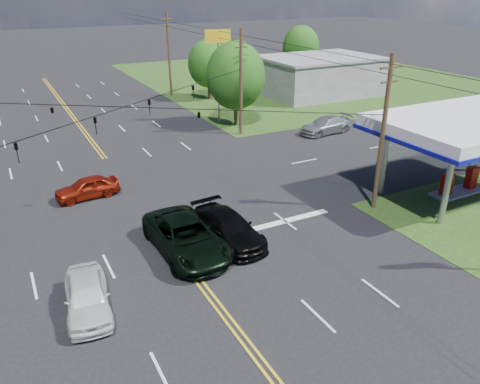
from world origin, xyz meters
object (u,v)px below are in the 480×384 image
retail_ne (319,77)px  tree_right_b (208,64)px  tree_right_a (236,76)px  tree_far_r (301,47)px  pickup_white (87,296)px  gas_canopy (471,126)px  pole_right_far (169,53)px  suv_black (229,228)px  pickup_dkgreen (186,237)px  pole_ne (241,82)px  pole_se (383,133)px

retail_ne → tree_right_b: 14.22m
tree_right_a → tree_right_b: bearing=78.2°
tree_far_r → pickup_white: tree_far_r is taller
gas_canopy → pole_right_far: bearing=99.7°
retail_ne → suv_black: 39.28m
pickup_white → tree_right_b: bearing=65.5°
tree_far_r → retail_ne: bearing=-111.8°
retail_ne → pickup_white: retail_ne is taller
tree_right_b → pickup_dkgreen: 36.38m
pickup_dkgreen → gas_canopy: bearing=-5.5°
pole_right_far → retail_ne: bearing=-25.2°
pole_ne → pickup_white: (-18.06, -20.08, -4.14)m
pickup_dkgreen → suv_black: pickup_dkgreen is taller
tree_right_a → tree_far_r: size_ratio=1.07×
tree_far_r → suv_black: 49.57m
tree_far_r → pole_se: bearing=-118.3°
pole_ne → gas_canopy: bearing=-71.1°
gas_canopy → suv_black: size_ratio=2.23×
pole_se → pickup_white: 18.65m
suv_black → tree_right_a: bearing=57.1°
pole_right_far → pickup_white: size_ratio=2.21×
pickup_dkgreen → tree_right_b: bearing=62.8°
pickup_dkgreen → pickup_white: pickup_dkgreen is taller
tree_far_r → pickup_dkgreen: bearing=-131.0°
retail_ne → tree_right_a: 18.09m
pole_se → tree_right_a: pole_se is taller
retail_ne → tree_right_b: bearing=163.5°
tree_right_b → pickup_dkgreen: tree_right_b is taller
gas_canopy → tree_right_b: bearing=95.0°
pickup_white → pickup_dkgreen: bearing=32.0°
tree_right_a → tree_right_b: 12.27m
tree_right_b → pickup_white: (-21.56, -35.08, -3.45)m
suv_black → pickup_white: suv_black is taller
pickup_dkgreen → pickup_white: 6.14m
pole_se → pole_ne: bearing=90.0°
tree_right_b → suv_black: (-13.50, -32.50, -3.42)m
retail_ne → pole_right_far: bearing=154.8°
tree_right_b → pole_ne: bearing=-103.1°
tree_right_a → retail_ne: bearing=26.6°
pole_right_far → pickup_white: (-18.06, -39.08, -4.40)m
retail_ne → pole_right_far: size_ratio=1.40×
tree_right_b → tree_far_r: (17.50, 6.00, 0.33)m
retail_ne → tree_right_a: size_ratio=1.71×
retail_ne → tree_right_a: (-16.00, -8.00, 2.67)m
gas_canopy → tree_far_r: 42.55m
tree_right_a → pickup_dkgreen: 24.86m
tree_far_r → pickup_dkgreen: size_ratio=1.18×
pole_right_far → pickup_dkgreen: pole_right_far is taller
tree_right_a → pole_ne: bearing=-108.4°
pole_ne → tree_right_a: pole_ne is taller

